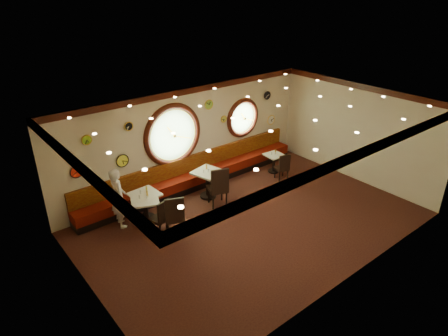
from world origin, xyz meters
TOP-DOWN VIEW (x-y plane):
  - floor at (0.00, 0.00)m, footprint 9.00×6.00m
  - ceiling at (0.00, 0.00)m, footprint 9.00×6.00m
  - wall_back at (0.00, 3.00)m, footprint 9.00×0.02m
  - wall_front at (0.00, -3.00)m, footprint 9.00×0.02m
  - wall_left at (-4.50, 0.00)m, footprint 0.02×6.00m
  - wall_right at (4.50, 0.00)m, footprint 0.02×6.00m
  - molding_back at (0.00, 2.95)m, footprint 9.00×0.10m
  - molding_front at (0.00, -2.95)m, footprint 9.00×0.10m
  - molding_left at (-4.45, 0.00)m, footprint 0.10×6.00m
  - molding_right at (4.45, 0.00)m, footprint 0.10×6.00m
  - banquette_base at (0.00, 2.72)m, footprint 8.00×0.55m
  - banquette_seat at (0.00, 2.72)m, footprint 8.00×0.55m
  - banquette_back at (0.00, 2.94)m, footprint 8.00×0.10m
  - porthole_left_glass at (-0.60, 3.00)m, footprint 1.66×0.02m
  - porthole_left_frame at (-0.60, 2.98)m, footprint 1.98×0.18m
  - porthole_left_ring at (-0.60, 2.95)m, footprint 1.61×0.03m
  - porthole_right_glass at (2.20, 3.00)m, footprint 1.10×0.02m
  - porthole_right_frame at (2.20, 2.98)m, footprint 1.38×0.18m
  - porthole_right_ring at (2.20, 2.95)m, footprint 1.09×0.03m
  - wall_clock_0 at (1.35, 2.96)m, footprint 0.22×0.03m
  - wall_clock_1 at (-3.20, 2.96)m, footprint 0.26×0.03m
  - wall_clock_2 at (3.55, 2.96)m, footprint 0.34×0.03m
  - wall_clock_3 at (3.30, 2.96)m, footprint 0.28×0.03m
  - wall_clock_4 at (-3.60, 2.96)m, footprint 0.32×0.03m
  - wall_clock_5 at (-2.00, 2.96)m, footprint 0.24×0.03m
  - wall_clock_6 at (0.75, 2.96)m, footprint 0.30×0.03m
  - wall_clock_7 at (-2.30, 2.96)m, footprint 0.36×0.03m
  - table_a at (-2.32, 1.77)m, footprint 0.95×0.95m
  - table_b at (-2.17, 2.04)m, footprint 0.77×0.77m
  - table_c at (-0.09, 1.94)m, footprint 0.96×0.96m
  - table_d at (2.73, 1.92)m, footprint 0.63×0.63m
  - chair_a at (-2.20, 1.14)m, footprint 0.51×0.51m
  - chair_b at (-1.98, 0.85)m, footprint 0.65×0.65m
  - chair_c at (-0.19, 1.28)m, footprint 0.67×0.67m
  - chair_d at (2.52, 1.28)m, footprint 0.49×0.49m
  - condiment_a_salt at (-2.41, 1.88)m, footprint 0.04×0.04m
  - condiment_b_salt at (-2.27, 2.10)m, footprint 0.04×0.04m
  - condiment_c_salt at (-0.25, 1.94)m, footprint 0.03×0.03m
  - condiment_d_salt at (2.66, 1.97)m, footprint 0.03×0.03m
  - condiment_a_pepper at (-2.25, 1.77)m, footprint 0.03×0.03m
  - condiment_b_pepper at (-2.13, 1.98)m, footprint 0.04×0.04m
  - condiment_c_pepper at (-0.11, 1.88)m, footprint 0.04×0.04m
  - condiment_d_pepper at (2.79, 1.92)m, footprint 0.03×0.03m
  - condiment_a_bottle at (-2.19, 1.85)m, footprint 0.05×0.05m
  - condiment_b_bottle at (-2.08, 2.08)m, footprint 0.05×0.05m
  - condiment_c_bottle at (-0.02, 2.09)m, footprint 0.05×0.05m
  - condiment_d_bottle at (2.81, 1.94)m, footprint 0.05×0.05m
  - waiter at (-2.86, 2.20)m, footprint 0.49×0.67m

SIDE VIEW (x-z plane):
  - floor at x=0.00m, z-range 0.00..0.00m
  - banquette_base at x=0.00m, z-range 0.00..0.20m
  - banquette_seat at x=0.00m, z-range 0.20..0.50m
  - table_d at x=2.73m, z-range 0.09..0.74m
  - table_a at x=-2.32m, z-range 0.10..0.90m
  - table_b at x=-2.17m, z-range 0.10..0.91m
  - chair_d at x=2.52m, z-range 0.25..0.83m
  - table_c at x=-0.09m, z-range 0.11..0.99m
  - chair_a at x=-2.20m, z-range 0.26..0.88m
  - chair_b at x=-1.98m, z-range 0.31..1.03m
  - condiment_d_pepper at x=2.79m, z-range 0.65..0.75m
  - condiment_d_salt at x=2.66m, z-range 0.65..0.75m
  - chair_c at x=-0.19m, z-range 0.33..1.11m
  - condiment_d_bottle at x=2.81m, z-range 0.65..0.82m
  - banquette_back at x=0.00m, z-range 0.48..1.02m
  - condiment_a_pepper at x=-2.25m, z-range 0.80..0.89m
  - waiter at x=-2.86m, z-range 0.00..1.69m
  - condiment_a_salt at x=-2.41m, z-range 0.80..0.90m
  - condiment_b_salt at x=-2.27m, z-range 0.80..0.90m
  - condiment_b_pepper at x=-2.13m, z-range 0.80..0.92m
  - condiment_a_bottle at x=-2.19m, z-range 0.80..0.96m
  - condiment_b_bottle at x=-2.08m, z-range 0.80..0.97m
  - condiment_c_salt at x=-0.25m, z-range 0.87..0.97m
  - condiment_c_pepper at x=-0.11m, z-range 0.87..0.97m
  - condiment_c_bottle at x=-0.02m, z-range 0.87..1.03m
  - wall_clock_2 at x=3.55m, z-range 1.28..1.62m
  - wall_clock_7 at x=-2.30m, z-range 1.32..1.68m
  - wall_clock_4 at x=-3.60m, z-range 1.39..1.71m
  - wall_back at x=0.00m, z-range 0.00..3.20m
  - wall_front at x=0.00m, z-range 0.00..3.20m
  - wall_left at x=-4.50m, z-range 0.00..3.20m
  - wall_right at x=4.50m, z-range 0.00..3.20m
  - porthole_right_ring at x=2.20m, z-range 1.26..2.34m
  - porthole_right_glass at x=2.20m, z-range 1.25..2.35m
  - porthole_right_frame at x=2.20m, z-range 1.11..2.49m
  - porthole_left_glass at x=-0.60m, z-range 1.02..2.68m
  - porthole_left_frame at x=-0.60m, z-range 0.86..2.84m
  - porthole_left_ring at x=-0.60m, z-range 1.04..2.66m
  - wall_clock_0 at x=1.35m, z-range 1.84..2.06m
  - wall_clock_1 at x=-3.20m, z-range 2.22..2.48m
  - wall_clock_3 at x=3.30m, z-range 2.26..2.54m
  - wall_clock_5 at x=-2.00m, z-range 2.33..2.57m
  - wall_clock_6 at x=0.75m, z-range 2.40..2.70m
  - molding_back at x=0.00m, z-range 3.02..3.20m
  - molding_front at x=0.00m, z-range 3.02..3.20m
  - molding_left at x=-4.45m, z-range 3.02..3.20m
  - molding_right at x=4.45m, z-range 3.02..3.20m
  - ceiling at x=0.00m, z-range 3.19..3.21m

